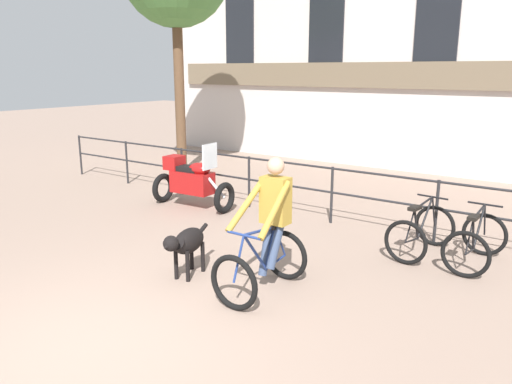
# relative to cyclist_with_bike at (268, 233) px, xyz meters

# --- Properties ---
(ground_plane) EXTENTS (60.00, 60.00, 0.00)m
(ground_plane) POSITION_rel_cyclist_with_bike_xyz_m (-0.68, -2.15, -0.76)
(ground_plane) COLOR gray
(canal_railing) EXTENTS (15.05, 0.05, 1.05)m
(canal_railing) POSITION_rel_cyclist_with_bike_xyz_m (-0.68, 3.05, -0.05)
(canal_railing) COLOR #232326
(canal_railing) RESTS_ON ground_plane
(cyclist_with_bike) EXTENTS (0.68, 1.17, 1.70)m
(cyclist_with_bike) POSITION_rel_cyclist_with_bike_xyz_m (0.00, 0.00, 0.00)
(cyclist_with_bike) COLOR black
(cyclist_with_bike) RESTS_ON ground_plane
(dog) EXTENTS (0.38, 1.02, 0.69)m
(dog) POSITION_rel_cyclist_with_bike_xyz_m (-1.11, -0.30, -0.27)
(dog) COLOR black
(dog) RESTS_ON ground_plane
(parked_motorcycle) EXTENTS (1.75, 0.73, 1.35)m
(parked_motorcycle) POSITION_rel_cyclist_with_bike_xyz_m (-3.48, 2.35, -0.20)
(parked_motorcycle) COLOR black
(parked_motorcycle) RESTS_ON ground_plane
(parked_bicycle_near_lamp) EXTENTS (0.77, 1.17, 0.86)m
(parked_bicycle_near_lamp) POSITION_rel_cyclist_with_bike_xyz_m (1.18, 2.39, -0.41)
(parked_bicycle_near_lamp) COLOR black
(parked_bicycle_near_lamp) RESTS_ON ground_plane
(parked_bicycle_mid_left) EXTENTS (0.68, 1.12, 0.86)m
(parked_bicycle_mid_left) POSITION_rel_cyclist_with_bike_xyz_m (1.96, 2.39, -0.41)
(parked_bicycle_mid_left) COLOR black
(parked_bicycle_mid_left) RESTS_ON ground_plane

